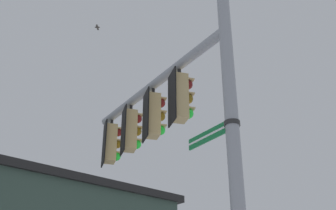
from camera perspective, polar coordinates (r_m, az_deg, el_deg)
The scene contains 8 objects.
signal_pole at distance 7.05m, azimuth 9.23°, elevation -10.20°, with size 0.24×0.24×7.84m, color gray.
mast_arm at distance 10.16m, azimuth -1.96°, elevation 2.74°, with size 0.22×0.22×5.25m, color gray.
traffic_light_nearest_pole at distance 9.00m, azimuth 1.72°, elevation 1.00°, with size 0.54×0.49×1.31m.
traffic_light_mid_inner at distance 9.81m, azimuth -1.95°, elevation -1.43°, with size 0.54×0.49×1.31m.
traffic_light_mid_outer at distance 10.67m, azimuth -5.05°, elevation -3.47°, with size 0.54×0.49×1.31m.
traffic_light_arm_end at distance 11.57m, azimuth -7.69°, elevation -5.20°, with size 0.54×0.49×1.31m.
street_name_sign at distance 7.65m, azimuth 6.79°, elevation -3.48°, with size 1.33×0.55×0.22m.
bird_flying at distance 14.53m, azimuth -9.54°, elevation 10.36°, with size 0.33×0.19×0.11m.
Camera 1 is at (6.13, -2.90, 1.99)m, focal length 45.03 mm.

